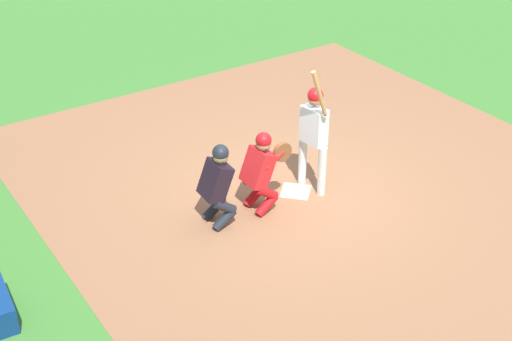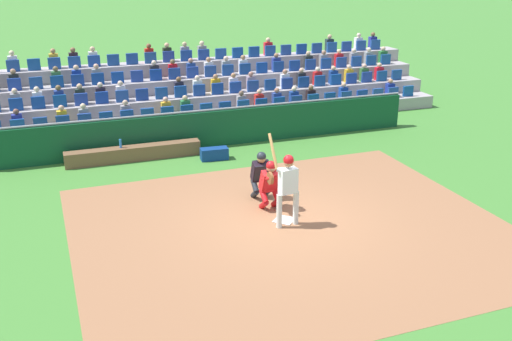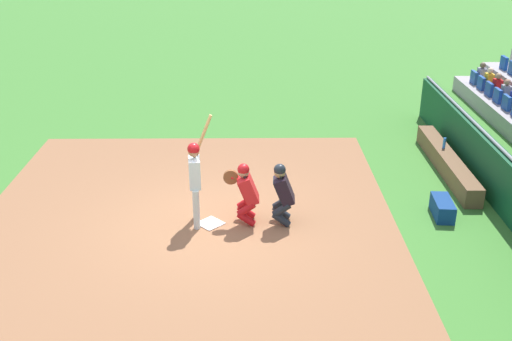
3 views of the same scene
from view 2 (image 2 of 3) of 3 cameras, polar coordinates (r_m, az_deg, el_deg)
ground_plane at (r=14.04m, az=2.74°, el=-4.84°), size 160.00×160.00×0.00m
infield_dirt_patch at (r=13.63m, az=3.55°, el=-5.67°), size 9.85×8.59×0.01m
home_plate_marker at (r=14.04m, az=2.74°, el=-4.78°), size 0.62×0.62×0.02m
batter_at_plate at (r=13.37m, az=3.06°, el=-1.18°), size 0.67×0.50×2.19m
catcher_crouching at (r=14.33m, az=1.34°, el=-1.14°), size 0.47×0.72×1.30m
home_plate_umpire at (r=14.98m, az=0.46°, el=-0.22°), size 0.48×0.47×1.30m
dugout_wall at (r=19.22m, az=-4.17°, el=4.10°), size 13.77×0.24×1.24m
dugout_bench at (r=18.31m, az=-11.70°, el=1.64°), size 4.07×0.40×0.44m
water_bottle_on_bench at (r=18.17m, az=-12.95°, el=2.56°), size 0.07×0.07×0.27m
equipment_duffel_bag at (r=18.05m, az=-4.04°, el=1.62°), size 0.86×0.42×0.36m
bleacher_stand at (r=22.96m, az=-6.99°, el=7.17°), size 19.48×3.67×2.66m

